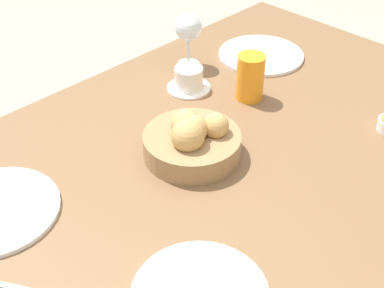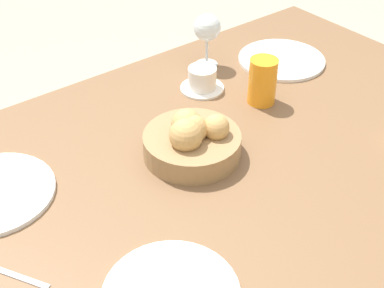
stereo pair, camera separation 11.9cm
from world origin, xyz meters
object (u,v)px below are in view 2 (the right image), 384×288
object	(u,v)px
bread_basket	(192,140)
juice_glass	(263,81)
wine_glass	(207,29)
coffee_cup	(202,80)
knife_silver	(10,273)
plate_near_left	(282,60)

from	to	relation	value
bread_basket	juice_glass	xyz separation A→B (m)	(-0.28, -0.07, 0.02)
juice_glass	wine_glass	xyz separation A→B (m)	(-0.01, -0.24, 0.05)
coffee_cup	juice_glass	bearing A→B (deg)	119.79
bread_basket	wine_glass	distance (m)	0.43
juice_glass	knife_silver	distance (m)	0.75
bread_basket	juice_glass	world-z (taller)	juice_glass
coffee_cup	knife_silver	xyz separation A→B (m)	(0.66, 0.28, -0.03)
juice_glass	wine_glass	distance (m)	0.24
bread_basket	plate_near_left	bearing A→B (deg)	-158.53
plate_near_left	coffee_cup	distance (m)	0.28
plate_near_left	juice_glass	size ratio (longest dim) A/B	2.07
juice_glass	coffee_cup	bearing A→B (deg)	-60.21
wine_glass	knife_silver	world-z (taller)	wine_glass
juice_glass	knife_silver	size ratio (longest dim) A/B	0.83
coffee_cup	plate_near_left	bearing A→B (deg)	175.63
wine_glass	knife_silver	xyz separation A→B (m)	(0.75, 0.37, -0.11)
wine_glass	coffee_cup	bearing A→B (deg)	45.64
juice_glass	knife_silver	world-z (taller)	juice_glass
plate_near_left	wine_glass	size ratio (longest dim) A/B	1.61
wine_glass	bread_basket	bearing A→B (deg)	46.34
plate_near_left	knife_silver	world-z (taller)	plate_near_left
juice_glass	wine_glass	size ratio (longest dim) A/B	0.78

